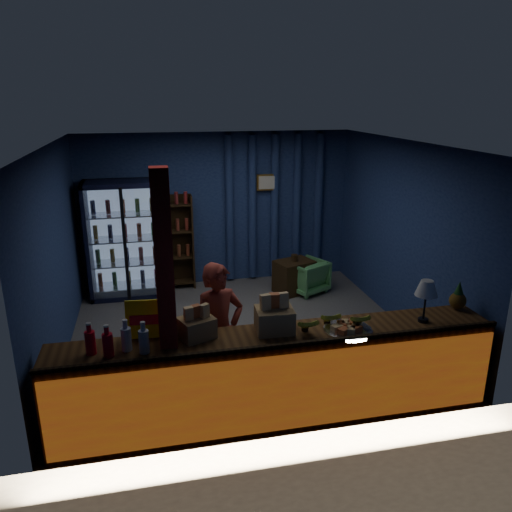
# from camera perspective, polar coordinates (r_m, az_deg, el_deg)

# --- Properties ---
(ground) EXTENTS (4.60, 4.60, 0.00)m
(ground) POSITION_cam_1_polar(r_m,az_deg,el_deg) (6.99, -1.59, -9.01)
(ground) COLOR #515154
(ground) RESTS_ON ground
(room_walls) EXTENTS (4.60, 4.60, 4.60)m
(room_walls) POSITION_cam_1_polar(r_m,az_deg,el_deg) (6.44, -1.71, 3.54)
(room_walls) COLOR navy
(room_walls) RESTS_ON ground
(counter) EXTENTS (4.40, 0.57, 0.99)m
(counter) POSITION_cam_1_polar(r_m,az_deg,el_deg) (5.13, 2.49, -13.69)
(counter) COLOR brown
(counter) RESTS_ON ground
(support_post) EXTENTS (0.16, 0.16, 2.60)m
(support_post) POSITION_cam_1_polar(r_m,az_deg,el_deg) (4.62, -10.16, -6.18)
(support_post) COLOR maroon
(support_post) RESTS_ON ground
(beverage_cooler) EXTENTS (1.20, 0.62, 1.90)m
(beverage_cooler) POSITION_cam_1_polar(r_m,az_deg,el_deg) (8.36, -14.66, 1.83)
(beverage_cooler) COLOR black
(beverage_cooler) RESTS_ON ground
(bottle_shelf) EXTENTS (0.50, 0.28, 1.60)m
(bottle_shelf) POSITION_cam_1_polar(r_m,az_deg,el_deg) (8.54, -8.86, 1.56)
(bottle_shelf) COLOR #322310
(bottle_shelf) RESTS_ON ground
(curtain_folds) EXTENTS (1.74, 0.14, 2.50)m
(curtain_folds) POSITION_cam_1_polar(r_m,az_deg,el_deg) (8.74, 2.16, 5.58)
(curtain_folds) COLOR navy
(curtain_folds) RESTS_ON room_walls
(framed_picture) EXTENTS (0.36, 0.04, 0.28)m
(framed_picture) POSITION_cam_1_polar(r_m,az_deg,el_deg) (8.58, 1.29, 8.41)
(framed_picture) COLOR #BB8A2E
(framed_picture) RESTS_ON room_walls
(shopkeeper) EXTENTS (0.65, 0.52, 1.53)m
(shopkeeper) POSITION_cam_1_polar(r_m,az_deg,el_deg) (5.36, -4.21, -8.71)
(shopkeeper) COLOR maroon
(shopkeeper) RESTS_ON ground
(green_chair) EXTENTS (0.80, 0.81, 0.55)m
(green_chair) POSITION_cam_1_polar(r_m,az_deg,el_deg) (8.40, 5.76, -2.31)
(green_chair) COLOR #54A95E
(green_chair) RESTS_ON ground
(side_table) EXTENTS (0.72, 0.62, 0.66)m
(side_table) POSITION_cam_1_polar(r_m,az_deg,el_deg) (8.37, 4.36, -2.33)
(side_table) COLOR #322310
(side_table) RESTS_ON ground
(yellow_sign) EXTENTS (0.47, 0.14, 0.37)m
(yellow_sign) POSITION_cam_1_polar(r_m,az_deg,el_deg) (4.89, -11.99, -7.04)
(yellow_sign) COLOR #FFED0D
(yellow_sign) RESTS_ON counter
(soda_bottles) EXTENTS (0.56, 0.17, 0.30)m
(soda_bottles) POSITION_cam_1_polar(r_m,az_deg,el_deg) (4.69, -15.59, -9.32)
(soda_bottles) COLOR red
(soda_bottles) RESTS_ON counter
(snack_box_left) EXTENTS (0.38, 0.32, 0.38)m
(snack_box_left) POSITION_cam_1_polar(r_m,az_deg,el_deg) (4.92, 2.13, -7.12)
(snack_box_left) COLOR #9D724C
(snack_box_left) RESTS_ON counter
(snack_box_centre) EXTENTS (0.39, 0.36, 0.33)m
(snack_box_centre) POSITION_cam_1_polar(r_m,az_deg,el_deg) (4.83, -6.80, -7.96)
(snack_box_centre) COLOR #9D724C
(snack_box_centre) RESTS_ON counter
(pastry_tray) EXTENTS (0.48, 0.48, 0.08)m
(pastry_tray) POSITION_cam_1_polar(r_m,az_deg,el_deg) (5.03, 10.47, -8.19)
(pastry_tray) COLOR silver
(pastry_tray) RESTS_ON counter
(banana_bunches) EXTENTS (1.04, 0.30, 0.17)m
(banana_bunches) POSITION_cam_1_polar(r_m,az_deg,el_deg) (5.01, 7.07, -7.39)
(banana_bunches) COLOR gold
(banana_bunches) RESTS_ON counter
(table_lamp) EXTENTS (0.23, 0.23, 0.45)m
(table_lamp) POSITION_cam_1_polar(r_m,az_deg,el_deg) (5.31, 18.91, -3.67)
(table_lamp) COLOR black
(table_lamp) RESTS_ON counter
(pineapple) EXTENTS (0.18, 0.18, 0.31)m
(pineapple) POSITION_cam_1_polar(r_m,az_deg,el_deg) (5.82, 22.08, -4.48)
(pineapple) COLOR brown
(pineapple) RESTS_ON counter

